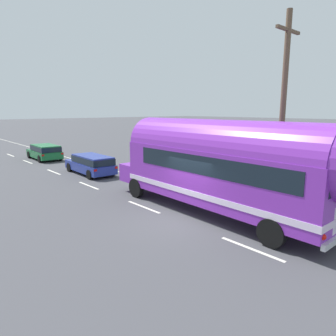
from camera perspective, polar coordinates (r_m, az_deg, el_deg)
ground_plane at (r=12.85m, az=1.99°, el=-9.79°), size 300.00×300.00×0.00m
lane_markings at (r=24.97m, az=-14.98°, el=0.04°), size 3.80×80.00×0.01m
utility_pole at (r=14.04m, az=20.62°, el=9.74°), size 1.80×0.24×8.50m
painted_bus at (r=12.97m, az=10.66°, el=0.77°), size 2.74×12.39×4.12m
car_lead at (r=22.28m, az=-14.14°, el=0.88°), size 2.01×4.84×1.37m
car_second at (r=30.18m, az=-22.00°, el=2.96°), size 2.14×4.62×1.37m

